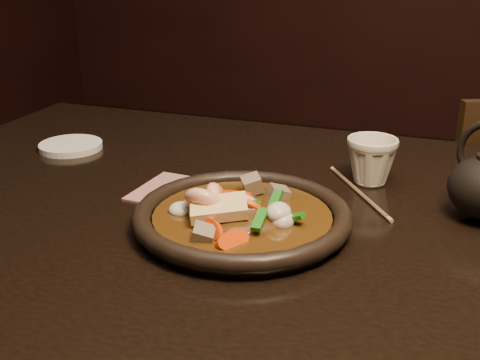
% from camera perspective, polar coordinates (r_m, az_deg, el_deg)
% --- Properties ---
extents(table, '(1.60, 0.90, 0.75)m').
position_cam_1_polar(table, '(0.95, 8.21, -7.59)').
color(table, black).
rests_on(table, floor).
extents(plate, '(0.31, 0.31, 0.03)m').
position_cam_1_polar(plate, '(0.86, 0.22, -3.55)').
color(plate, black).
rests_on(plate, table).
extents(stirfry, '(0.20, 0.22, 0.08)m').
position_cam_1_polar(stirfry, '(0.86, -0.22, -3.18)').
color(stirfry, '#3B230A').
rests_on(stirfry, plate).
extents(soy_dish, '(0.10, 0.10, 0.01)m').
position_cam_1_polar(soy_dish, '(0.90, 4.22, -2.97)').
color(soy_dish, white).
rests_on(soy_dish, table).
extents(saucer_left, '(0.12, 0.12, 0.01)m').
position_cam_1_polar(saucer_left, '(1.24, -15.75, 3.12)').
color(saucer_left, white).
rests_on(saucer_left, table).
extents(tea_cup, '(0.09, 0.08, 0.09)m').
position_cam_1_polar(tea_cup, '(1.04, 12.35, 1.93)').
color(tea_cup, beige).
rests_on(tea_cup, table).
extents(chopsticks, '(0.13, 0.19, 0.01)m').
position_cam_1_polar(chopsticks, '(1.00, 11.19, -1.12)').
color(chopsticks, tan).
rests_on(chopsticks, table).
extents(napkin, '(0.14, 0.14, 0.00)m').
position_cam_1_polar(napkin, '(0.99, -5.88, -1.08)').
color(napkin, '#9E6161').
rests_on(napkin, table).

